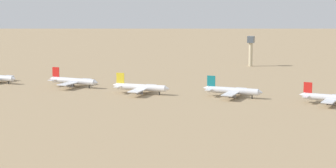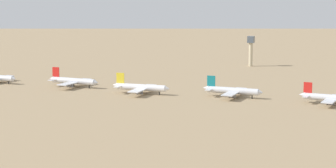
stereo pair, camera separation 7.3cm
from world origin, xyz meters
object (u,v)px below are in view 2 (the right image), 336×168
parked_jet_teal_4 (232,91)px  parked_jet_red_5 (330,98)px  parked_jet_yellow_3 (140,87)px  parked_jet_red_2 (73,81)px  control_tower (251,48)px

parked_jet_teal_4 → parked_jet_red_5: (56.51, -2.80, -0.19)m
parked_jet_yellow_3 → parked_jet_red_5: 111.90m
parked_jet_red_2 → parked_jet_teal_4: bearing=3.6°
parked_jet_red_2 → control_tower: size_ratio=1.51×
parked_jet_red_2 → parked_jet_teal_4: parked_jet_red_2 is taller
control_tower → parked_jet_red_2: bearing=-118.4°
parked_jet_yellow_3 → parked_jet_red_5: bearing=1.3°
parked_jet_red_2 → parked_jet_yellow_3: bearing=-5.7°
parked_jet_red_2 → parked_jet_red_5: size_ratio=1.07×
parked_jet_yellow_3 → parked_jet_red_5: parked_jet_yellow_3 is taller
parked_jet_teal_4 → control_tower: 153.06m
parked_jet_yellow_3 → parked_jet_teal_4: parked_jet_yellow_3 is taller
parked_jet_yellow_3 → control_tower: control_tower is taller
parked_jet_yellow_3 → control_tower: 162.10m
parked_jet_teal_4 → control_tower: control_tower is taller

